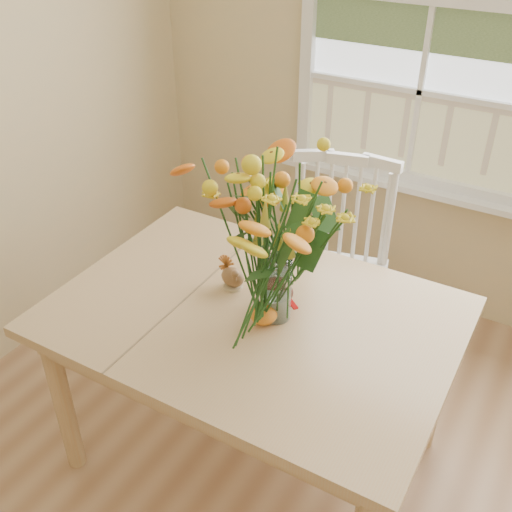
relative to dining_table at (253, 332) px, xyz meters
The scene contains 6 objects.
dining_table is the anchor object (origin of this frame).
windsor_chair 0.72m from the dining_table, 89.72° to the left, with size 0.55×0.54×0.99m.
flower_vase 0.44m from the dining_table, 16.07° to the left, with size 0.47×0.47×0.56m.
pumpkin 0.15m from the dining_table, 28.26° to the right, with size 0.10×0.10×0.07m, color orange.
turkey_figurine 0.21m from the dining_table, 147.74° to the left, with size 0.09×0.07×0.11m.
dark_gourd 0.17m from the dining_table, 60.47° to the left, with size 0.13×0.09×0.07m.
Camera 1 is at (0.19, -0.51, 2.03)m, focal length 42.00 mm.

